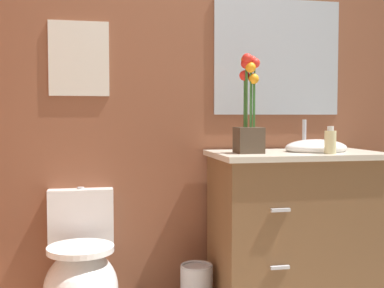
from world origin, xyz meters
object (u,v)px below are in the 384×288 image
(soap_bottle, at_px, (330,142))
(flower_vase, at_px, (249,114))
(wall_poster, at_px, (79,59))
(trash_bin, at_px, (197,288))
(vanity_cabinet, at_px, (296,228))
(wall_mirror, at_px, (278,57))
(toilet, at_px, (81,278))

(soap_bottle, bearing_deg, flower_vase, 161.07)
(flower_vase, relative_size, wall_poster, 1.27)
(flower_vase, height_order, soap_bottle, flower_vase)
(flower_vase, bearing_deg, trash_bin, 163.36)
(vanity_cabinet, bearing_deg, flower_vase, -173.14)
(flower_vase, height_order, trash_bin, flower_vase)
(wall_poster, xyz_separation_m, wall_mirror, (1.19, 0.00, 0.04))
(soap_bottle, xyz_separation_m, wall_mirror, (-0.12, 0.47, 0.49))
(trash_bin, bearing_deg, flower_vase, -16.64)
(wall_poster, bearing_deg, trash_bin, -21.70)
(vanity_cabinet, xyz_separation_m, trash_bin, (-0.56, 0.05, -0.32))
(trash_bin, height_order, wall_mirror, wall_mirror)
(soap_bottle, distance_m, trash_bin, 1.09)
(flower_vase, xyz_separation_m, wall_poster, (-0.89, 0.33, 0.31))
(wall_poster, bearing_deg, vanity_cabinet, -13.90)
(toilet, bearing_deg, vanity_cabinet, -1.27)
(vanity_cabinet, height_order, trash_bin, vanity_cabinet)
(flower_vase, distance_m, trash_bin, 1.00)
(soap_bottle, height_order, wall_poster, wall_poster)
(toilet, relative_size, vanity_cabinet, 0.64)
(soap_bottle, bearing_deg, wall_mirror, 103.89)
(wall_poster, bearing_deg, flower_vase, -20.21)
(flower_vase, xyz_separation_m, soap_bottle, (0.41, -0.14, -0.14))
(soap_bottle, bearing_deg, wall_poster, 160.19)
(toilet, bearing_deg, flower_vase, -3.95)
(toilet, bearing_deg, trash_bin, 1.75)
(flower_vase, distance_m, wall_mirror, 0.56)
(vanity_cabinet, height_order, wall_poster, wall_poster)
(wall_mirror, bearing_deg, trash_bin, -156.11)
(trash_bin, distance_m, wall_mirror, 1.45)
(wall_poster, bearing_deg, soap_bottle, -19.81)
(trash_bin, distance_m, wall_poster, 1.44)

